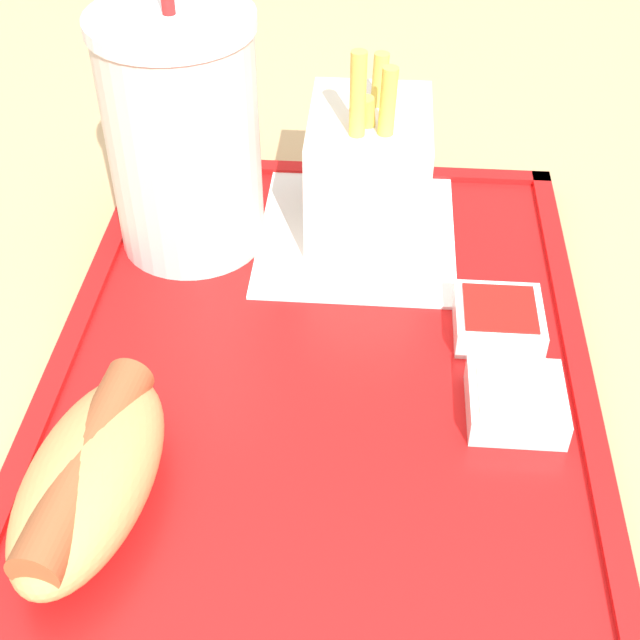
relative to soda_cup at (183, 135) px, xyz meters
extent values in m
cube|color=red|center=(-0.11, -0.09, -0.08)|extent=(0.39, 0.28, 0.01)
cube|color=red|center=(-0.11, -0.22, -0.07)|extent=(0.39, 0.01, 0.00)
cube|color=red|center=(-0.11, 0.05, -0.07)|extent=(0.39, 0.01, 0.00)
cube|color=red|center=(0.08, -0.09, -0.07)|extent=(0.01, 0.28, 0.00)
cube|color=white|center=(0.01, -0.10, -0.07)|extent=(0.14, 0.12, 0.00)
cylinder|color=silver|center=(0.00, 0.00, 0.00)|extent=(0.09, 0.09, 0.13)
cylinder|color=white|center=(0.00, 0.00, 0.07)|extent=(0.09, 0.09, 0.01)
ellipsoid|color=tan|center=(-0.21, 0.01, -0.05)|extent=(0.13, 0.07, 0.04)
cylinder|color=#9E512D|center=(-0.21, 0.01, -0.04)|extent=(0.11, 0.04, 0.02)
cube|color=silver|center=(0.02, -0.11, -0.03)|extent=(0.09, 0.07, 0.08)
cylinder|color=#E5C14C|center=(0.01, -0.11, -0.01)|extent=(0.02, 0.02, 0.06)
cylinder|color=#E5C14C|center=(0.04, -0.11, 0.00)|extent=(0.01, 0.01, 0.07)
cylinder|color=#E5C14C|center=(0.00, -0.10, 0.01)|extent=(0.01, 0.01, 0.09)
cylinder|color=#E5C14C|center=(0.00, -0.11, 0.00)|extent=(0.01, 0.01, 0.09)
cube|color=silver|center=(-0.13, -0.19, -0.06)|extent=(0.05, 0.05, 0.02)
cube|color=white|center=(-0.13, -0.19, -0.06)|extent=(0.04, 0.04, 0.00)
cube|color=silver|center=(-0.07, -0.18, -0.06)|extent=(0.05, 0.05, 0.02)
cube|color=#B21914|center=(-0.07, -0.18, -0.06)|extent=(0.04, 0.04, 0.00)
camera|label=1|loc=(-0.44, -0.11, 0.26)|focal=50.00mm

